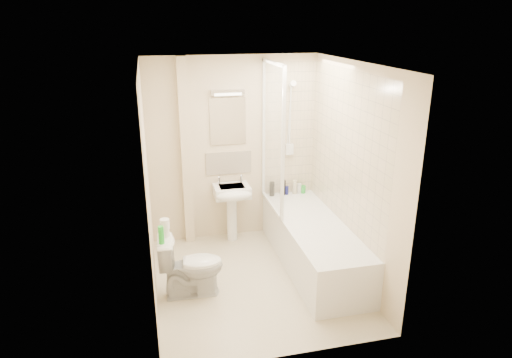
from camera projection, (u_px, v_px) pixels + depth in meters
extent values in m
plane|color=beige|center=(256.00, 281.00, 5.17)|extent=(2.50, 2.50, 0.00)
cube|color=beige|center=(233.00, 150.00, 5.92)|extent=(2.20, 0.02, 2.40)
cube|color=beige|center=(148.00, 190.00, 4.53)|extent=(0.02, 2.50, 2.40)
cube|color=beige|center=(353.00, 173.00, 5.01)|extent=(0.02, 2.50, 2.40)
cube|color=white|center=(255.00, 64.00, 4.37)|extent=(2.20, 2.50, 0.02)
cube|color=beige|center=(289.00, 130.00, 6.00)|extent=(0.70, 0.01, 1.75)
cube|color=beige|center=(346.00, 149.00, 5.12)|extent=(0.01, 2.10, 1.75)
cube|color=beige|center=(186.00, 154.00, 5.73)|extent=(0.12, 0.12, 2.40)
cube|color=beige|center=(229.00, 163.00, 5.95)|extent=(0.60, 0.02, 0.30)
cube|color=white|center=(228.00, 121.00, 5.77)|extent=(0.46, 0.01, 0.60)
cube|color=silver|center=(228.00, 92.00, 5.62)|extent=(0.42, 0.07, 0.07)
cube|color=white|center=(313.00, 244.00, 5.43)|extent=(0.70, 2.10, 0.55)
cube|color=white|center=(314.00, 227.00, 5.35)|extent=(0.56, 1.96, 0.05)
cube|color=white|center=(272.00, 138.00, 5.51)|extent=(0.01, 0.90, 1.80)
cube|color=white|center=(264.00, 130.00, 5.91)|extent=(0.04, 0.04, 1.80)
cube|color=white|center=(283.00, 147.00, 5.10)|extent=(0.04, 0.04, 1.80)
cube|color=white|center=(273.00, 63.00, 5.22)|extent=(0.04, 0.90, 0.04)
cube|color=white|center=(272.00, 205.00, 5.80)|extent=(0.04, 0.90, 0.03)
cylinder|color=white|center=(290.00, 121.00, 5.93)|extent=(0.02, 0.02, 0.90)
cylinder|color=white|center=(289.00, 154.00, 6.08)|extent=(0.05, 0.05, 0.02)
cylinder|color=white|center=(291.00, 86.00, 5.79)|extent=(0.05, 0.05, 0.02)
cylinder|color=white|center=(293.00, 84.00, 5.72)|extent=(0.08, 0.11, 0.11)
cube|color=white|center=(289.00, 149.00, 6.06)|extent=(0.10, 0.05, 0.14)
cylinder|color=white|center=(289.00, 118.00, 5.89)|extent=(0.01, 0.13, 0.84)
cylinder|color=white|center=(232.00, 218.00, 6.04)|extent=(0.13, 0.13, 0.62)
cube|color=white|center=(232.00, 191.00, 5.89)|extent=(0.46, 0.35, 0.14)
ellipsoid|color=white|center=(234.00, 196.00, 5.73)|extent=(0.46, 0.19, 0.14)
cube|color=silver|center=(232.00, 187.00, 5.87)|extent=(0.32, 0.23, 0.04)
cylinder|color=white|center=(219.00, 181.00, 5.92)|extent=(0.03, 0.03, 0.10)
cylinder|color=white|center=(241.00, 179.00, 5.98)|extent=(0.03, 0.03, 0.10)
sphere|color=white|center=(219.00, 177.00, 5.90)|extent=(0.04, 0.04, 0.04)
sphere|color=white|center=(241.00, 176.00, 5.97)|extent=(0.04, 0.04, 0.04)
cylinder|color=black|center=(272.00, 189.00, 6.13)|extent=(0.07, 0.07, 0.19)
cylinder|color=black|center=(283.00, 188.00, 6.16)|extent=(0.06, 0.06, 0.20)
cylinder|color=navy|center=(287.00, 190.00, 6.19)|extent=(0.06, 0.06, 0.12)
cylinder|color=beige|center=(295.00, 187.00, 6.20)|extent=(0.06, 0.06, 0.19)
cylinder|color=silver|center=(299.00, 188.00, 6.22)|extent=(0.06, 0.06, 0.14)
cylinder|color=green|center=(303.00, 189.00, 6.24)|extent=(0.07, 0.07, 0.10)
imported|color=white|center=(191.00, 265.00, 4.83)|extent=(0.45, 0.70, 0.68)
cylinder|color=white|center=(164.00, 232.00, 4.71)|extent=(0.11, 0.11, 0.10)
cylinder|color=white|center=(165.00, 224.00, 4.66)|extent=(0.10, 0.10, 0.10)
cylinder|color=green|center=(161.00, 235.00, 4.54)|extent=(0.06, 0.06, 0.19)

